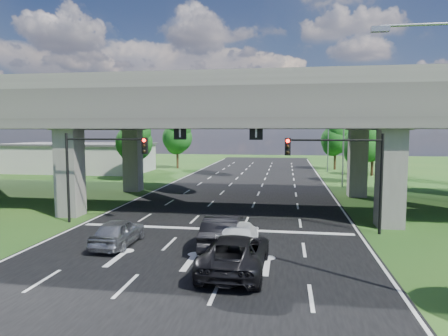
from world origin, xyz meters
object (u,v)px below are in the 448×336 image
(car_silver, at_px, (118,232))
(car_trailing, at_px, (235,253))
(streetlight_far, at_px, (340,133))
(car_dark, at_px, (223,231))
(streetlight_beyond, at_px, (326,133))
(signal_left, at_px, (97,161))
(car_white, at_px, (238,236))
(signal_right, at_px, (344,164))

(car_silver, xyz_separation_m, car_trailing, (6.67, -2.86, 0.07))
(streetlight_far, bearing_deg, car_dark, -110.20)
(streetlight_beyond, bearing_deg, car_trailing, -100.16)
(car_dark, bearing_deg, signal_left, -25.22)
(streetlight_far, bearing_deg, car_white, -108.08)
(signal_right, xyz_separation_m, car_dark, (-6.63, -4.14, -3.31))
(streetlight_beyond, distance_m, car_silver, 43.57)
(signal_left, relative_size, car_dark, 1.16)
(car_trailing, bearing_deg, car_silver, -21.98)
(car_white, bearing_deg, car_silver, -3.37)
(signal_left, distance_m, car_silver, 6.77)
(streetlight_beyond, bearing_deg, signal_right, -93.61)
(streetlight_far, xyz_separation_m, car_trailing, (-7.82, -27.64, -5.02))
(streetlight_beyond, distance_m, car_dark, 41.47)
(signal_left, relative_size, car_white, 1.15)
(signal_right, relative_size, car_silver, 1.40)
(signal_right, distance_m, car_silver, 13.54)
(streetlight_far, relative_size, car_silver, 2.33)
(signal_left, relative_size, streetlight_far, 0.60)
(car_trailing, bearing_deg, signal_right, -124.96)
(car_white, bearing_deg, signal_left, -29.27)
(car_silver, bearing_deg, car_trailing, 157.02)
(streetlight_beyond, xyz_separation_m, car_silver, (-14.49, -40.78, -5.09))
(signal_left, relative_size, car_silver, 1.40)
(signal_left, distance_m, car_dark, 10.46)
(car_white, bearing_deg, streetlight_far, -112.13)
(streetlight_beyond, height_order, car_dark, streetlight_beyond)
(signal_left, height_order, car_white, signal_left)
(car_silver, bearing_deg, car_white, -179.08)
(streetlight_far, relative_size, car_dark, 1.94)
(streetlight_far, relative_size, car_white, 1.92)
(car_silver, height_order, car_white, car_white)
(streetlight_beyond, relative_size, car_silver, 2.33)
(signal_left, height_order, streetlight_beyond, streetlight_beyond)
(car_dark, relative_size, car_white, 0.99)
(streetlight_far, xyz_separation_m, car_silver, (-14.49, -24.78, -5.09))
(signal_right, bearing_deg, car_white, -141.27)
(car_dark, bearing_deg, car_trailing, 106.95)
(car_dark, bearing_deg, car_silver, 5.37)
(streetlight_beyond, bearing_deg, streetlight_far, -90.00)
(signal_right, distance_m, car_trailing, 9.97)
(streetlight_far, distance_m, streetlight_beyond, 16.00)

